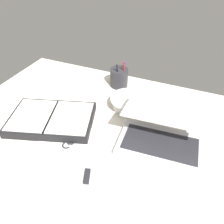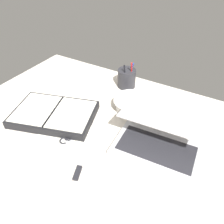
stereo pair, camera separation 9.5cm
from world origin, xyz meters
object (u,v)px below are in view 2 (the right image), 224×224
object	(u,v)px
laptop	(159,138)
pen_cup	(127,78)
scissors	(68,141)
bowl	(132,103)
planner	(54,114)

from	to	relation	value
laptop	pen_cup	distance (cm)	46.69
pen_cup	scissors	xyz separation A→B (cm)	(-1.15, -50.30, -4.86)
laptop	scissors	bearing A→B (deg)	-157.85
laptop	pen_cup	world-z (taller)	pen_cup
bowl	pen_cup	bearing A→B (deg)	124.18
bowl	scissors	bearing A→B (deg)	-110.96
planner	scissors	distance (cm)	17.93
laptop	planner	size ratio (longest dim) A/B	0.83
pen_cup	planner	size ratio (longest dim) A/B	0.36
laptop	planner	world-z (taller)	laptop
planner	scissors	xyz separation A→B (cm)	(15.42, -9.01, -1.61)
pen_cup	scissors	world-z (taller)	pen_cup
planner	scissors	world-z (taller)	planner
laptop	planner	distance (cm)	49.28
bowl	scissors	distance (cm)	35.72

